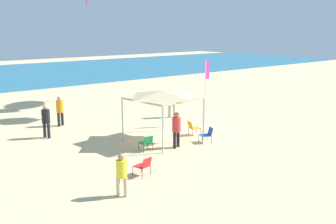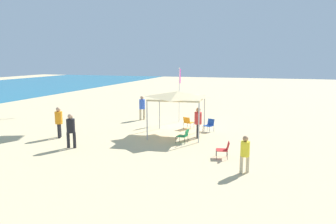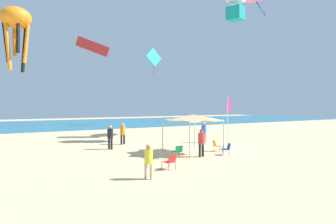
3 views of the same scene
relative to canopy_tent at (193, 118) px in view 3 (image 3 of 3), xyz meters
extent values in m
cube|color=#D6BC8C|center=(1.82, 0.32, -2.56)|extent=(120.00, 120.00, 0.10)
cube|color=teal|center=(1.82, 36.89, -2.50)|extent=(120.00, 29.79, 0.02)
cylinder|color=#B7B7BC|center=(-1.37, -1.67, -1.36)|extent=(0.07, 0.07, 2.30)
cylinder|color=#B7B7BC|center=(1.67, -1.36, -1.36)|extent=(0.07, 0.07, 2.30)
cylinder|color=#B7B7BC|center=(-1.67, 1.36, -1.36)|extent=(0.07, 0.07, 2.30)
cylinder|color=#B7B7BC|center=(1.37, 1.67, -1.36)|extent=(0.07, 0.07, 2.30)
cube|color=#D1B784|center=(0.00, 0.00, -0.16)|extent=(3.42, 3.41, 0.10)
pyramid|color=#D1B784|center=(0.00, 0.00, 0.07)|extent=(3.36, 3.34, 0.36)
cylinder|color=black|center=(2.33, -0.52, -2.31)|extent=(0.02, 0.02, 0.40)
cylinder|color=black|center=(2.48, -0.02, -2.31)|extent=(0.02, 0.02, 0.40)
cylinder|color=black|center=(1.83, -0.37, -2.31)|extent=(0.02, 0.02, 0.40)
cylinder|color=black|center=(1.98, 0.13, -2.31)|extent=(0.02, 0.02, 0.40)
cube|color=orange|center=(2.15, -0.19, -2.11)|extent=(0.65, 0.65, 0.03)
cube|color=orange|center=(1.87, -0.11, -1.90)|extent=(0.26, 0.51, 0.41)
cylinder|color=black|center=(1.38, -1.34, -2.31)|extent=(0.02, 0.02, 0.40)
cylinder|color=black|center=(1.17, -1.82, -2.31)|extent=(0.02, 0.02, 0.40)
cylinder|color=black|center=(1.86, -1.54, -2.31)|extent=(0.02, 0.02, 0.40)
cylinder|color=black|center=(1.65, -2.02, -2.31)|extent=(0.02, 0.02, 0.40)
cube|color=blue|center=(1.52, -1.68, -2.11)|extent=(0.68, 0.68, 0.03)
cube|color=blue|center=(1.78, -1.79, -1.90)|extent=(0.32, 0.51, 0.41)
cylinder|color=black|center=(-1.46, -0.56, -2.31)|extent=(0.02, 0.02, 0.40)
cylinder|color=black|center=(-1.97, -0.50, -2.31)|extent=(0.02, 0.02, 0.40)
cylinder|color=black|center=(-1.52, -1.08, -2.31)|extent=(0.02, 0.02, 0.40)
cylinder|color=black|center=(-2.04, -1.01, -2.31)|extent=(0.02, 0.02, 0.40)
cube|color=#198C4C|center=(-1.75, -0.79, -2.11)|extent=(0.58, 0.58, 0.03)
cube|color=#198C4C|center=(-1.78, -1.07, -1.90)|extent=(0.51, 0.19, 0.41)
cylinder|color=black|center=(-3.64, -3.06, -2.31)|extent=(0.02, 0.02, 0.40)
cylinder|color=black|center=(-4.15, -3.16, -2.31)|extent=(0.02, 0.02, 0.40)
cylinder|color=black|center=(-3.54, -3.57, -2.31)|extent=(0.02, 0.02, 0.40)
cylinder|color=black|center=(-4.05, -3.67, -2.31)|extent=(0.02, 0.02, 0.40)
cube|color=red|center=(-3.84, -3.36, -2.11)|extent=(0.61, 0.61, 0.03)
cube|color=red|center=(-3.79, -3.65, -1.90)|extent=(0.51, 0.23, 0.41)
cylinder|color=silver|center=(4.24, 1.11, -0.47)|extent=(0.06, 0.06, 4.09)
cube|color=#E02D9E|center=(4.42, 1.11, 0.93)|extent=(0.30, 0.02, 1.10)
cylinder|color=#C6B28C|center=(3.91, 4.16, -2.08)|extent=(0.17, 0.17, 0.86)
cylinder|color=#C6B28C|center=(4.18, 3.95, -2.08)|extent=(0.17, 0.17, 0.86)
cylinder|color=blue|center=(4.04, 4.05, -1.28)|extent=(0.45, 0.45, 0.75)
sphere|color=tan|center=(4.04, 4.05, -0.77)|extent=(0.28, 0.28, 0.28)
cylinder|color=black|center=(-0.08, -1.33, -2.09)|extent=(0.16, 0.16, 0.84)
cylinder|color=black|center=(-0.39, -1.42, -2.09)|extent=(0.16, 0.16, 0.84)
cylinder|color=red|center=(-0.24, -1.37, -1.31)|extent=(0.44, 0.44, 0.73)
sphere|color=#A87A56|center=(-0.24, -1.37, -0.81)|extent=(0.27, 0.27, 0.27)
cylinder|color=black|center=(-2.66, 6.72, -2.09)|extent=(0.17, 0.17, 0.85)
cylinder|color=black|center=(-2.96, 6.57, -2.09)|extent=(0.17, 0.17, 0.85)
cylinder|color=orange|center=(-2.81, 6.65, -1.29)|extent=(0.45, 0.45, 0.74)
sphere|color=tan|center=(-2.81, 6.65, -0.78)|extent=(0.28, 0.28, 0.28)
cylinder|color=black|center=(-4.62, 4.74, -2.09)|extent=(0.17, 0.17, 0.85)
cylinder|color=black|center=(-4.52, 4.43, -2.09)|extent=(0.17, 0.17, 0.85)
cylinder|color=black|center=(-4.57, 4.58, -1.30)|extent=(0.44, 0.44, 0.74)
sphere|color=tan|center=(-4.57, 4.58, -0.79)|extent=(0.28, 0.28, 0.28)
cylinder|color=#C6B28C|center=(-5.52, -4.70, -2.15)|extent=(0.14, 0.14, 0.73)
cylinder|color=#C6B28C|center=(-5.67, -4.46, -2.15)|extent=(0.14, 0.14, 0.73)
cylinder|color=yellow|center=(-5.59, -4.58, -1.47)|extent=(0.38, 0.38, 0.64)
sphere|color=#A87A56|center=(-5.59, -4.58, -1.03)|extent=(0.24, 0.24, 0.24)
cube|color=red|center=(0.18, 29.38, 10.69)|extent=(5.19, 2.89, 3.38)
cube|color=pink|center=(0.18, 29.38, 9.98)|extent=(3.94, 2.00, 1.90)
ellipsoid|color=orange|center=(-10.86, 7.16, 7.36)|extent=(2.13, 2.13, 1.55)
cylinder|color=orange|center=(-10.97, 7.83, 5.80)|extent=(0.29, 0.47, 2.27)
cylinder|color=black|center=(-11.50, 7.39, 5.49)|extent=(0.52, 0.35, 2.89)
cylinder|color=orange|center=(-11.39, 6.72, 5.18)|extent=(0.52, 0.47, 3.52)
cylinder|color=black|center=(-10.74, 6.48, 5.80)|extent=(0.29, 0.47, 2.27)
cylinder|color=orange|center=(-10.21, 6.92, 5.49)|extent=(0.52, 0.35, 2.89)
cylinder|color=black|center=(-10.33, 7.60, 5.18)|extent=(0.52, 0.47, 3.52)
cube|color=teal|center=(10.18, 26.78, 9.40)|extent=(3.46, 0.90, 3.49)
cylinder|color=#E02D9E|center=(10.18, 26.78, 7.36)|extent=(0.13, 0.13, 2.51)
cylinder|color=blue|center=(15.04, 7.47, 12.84)|extent=(0.85, 1.35, 2.32)
cube|color=teal|center=(7.40, 3.60, 9.65)|extent=(1.88, 1.84, 1.32)
camera|label=1|loc=(-12.69, -15.74, 3.41)|focal=41.68mm
camera|label=2|loc=(-18.81, -5.50, 2.25)|focal=34.20mm
camera|label=3|loc=(-10.84, -15.74, 0.87)|focal=28.74mm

